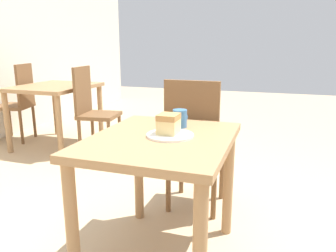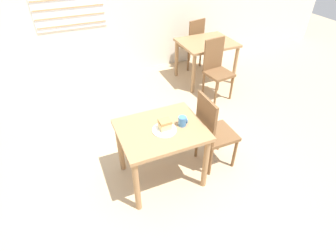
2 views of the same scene
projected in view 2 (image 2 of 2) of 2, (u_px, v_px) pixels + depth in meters
ground_plane at (170, 191)px, 2.87m from camera, size 14.00×14.00×0.00m
dining_table_near at (161, 138)px, 2.68m from camera, size 0.86×0.70×0.71m
dining_table_far at (206, 48)px, 4.54m from camera, size 0.92×0.77×0.71m
chair_near_window at (213, 131)px, 2.91m from camera, size 0.38×0.38×0.94m
chair_far_corner at (217, 68)px, 4.15m from camera, size 0.43×0.43×0.94m
chair_far_opposite at (192, 42)px, 5.02m from camera, size 0.47×0.47×0.94m
plate at (164, 130)px, 2.58m from camera, size 0.24×0.24×0.01m
cake_slice at (165, 125)px, 2.56m from camera, size 0.11×0.10×0.10m
coffee_mug at (183, 121)px, 2.62m from camera, size 0.09×0.08×0.10m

